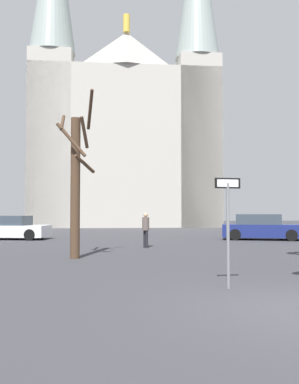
% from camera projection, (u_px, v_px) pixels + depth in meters
% --- Properties ---
extents(cathedral, '(19.86, 14.68, 35.43)m').
position_uv_depth(cathedral, '(125.00, 131.00, 46.64)').
color(cathedral, '#ADA89E').
rests_on(cathedral, ground).
extents(one_way_arrow_sign, '(0.58, 0.08, 2.39)m').
position_uv_depth(one_way_arrow_sign, '(228.00, 220.00, 9.09)').
color(one_way_arrow_sign, slate).
rests_on(one_way_arrow_sign, ground).
extents(bare_tree, '(1.38, 1.32, 5.93)m').
position_uv_depth(bare_tree, '(76.00, 180.00, 14.79)').
color(bare_tree, '#473323').
rests_on(bare_tree, ground).
extents(parked_car_near_white, '(4.63, 2.78, 1.38)m').
position_uv_depth(parked_car_near_white, '(10.00, 228.00, 24.51)').
color(parked_car_near_white, silver).
rests_on(parked_car_near_white, ground).
extents(parked_car_far_navy, '(4.81, 3.22, 1.47)m').
position_uv_depth(parked_car_far_navy, '(261.00, 228.00, 24.18)').
color(parked_car_far_navy, navy).
rests_on(parked_car_far_navy, ground).
extents(pedestrian_walking, '(0.32, 0.32, 1.59)m').
position_uv_depth(pedestrian_walking, '(146.00, 227.00, 18.94)').
color(pedestrian_walking, black).
rests_on(pedestrian_walking, ground).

